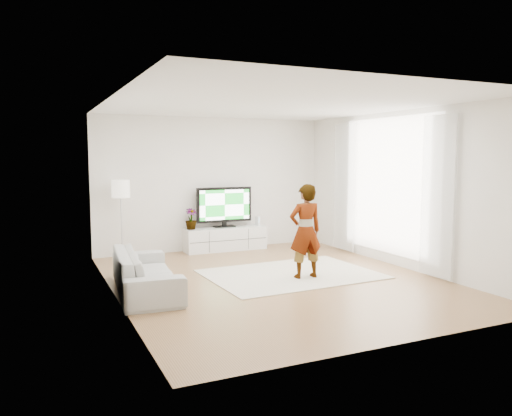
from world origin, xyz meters
name	(u,v)px	position (x,y,z in m)	size (l,w,h in m)	color
floor	(276,280)	(0.00, 0.00, 0.00)	(6.00, 6.00, 0.00)	#997045
ceiling	(276,104)	(0.00, 0.00, 2.80)	(6.00, 6.00, 0.00)	white
wall_left	(114,199)	(-2.50, 0.00, 1.40)	(0.02, 6.00, 2.80)	silver
wall_right	(401,189)	(2.50, 0.00, 1.40)	(0.02, 6.00, 2.80)	silver
wall_back	(213,184)	(0.00, 3.00, 1.40)	(5.00, 0.02, 2.80)	silver
wall_front	(406,214)	(0.00, -3.00, 1.40)	(5.00, 0.02, 2.80)	silver
window	(389,186)	(2.48, 0.30, 1.45)	(0.01, 2.60, 2.50)	white
curtain_near	(438,196)	(2.40, -1.00, 1.35)	(0.04, 0.70, 2.60)	white
curtain_far	(345,187)	(2.40, 1.60, 1.35)	(0.04, 0.70, 2.60)	white
media_console	(225,239)	(0.18, 2.76, 0.25)	(1.75, 0.50, 0.49)	silver
television	(224,206)	(0.18, 2.79, 0.95)	(1.22, 0.24, 0.85)	black
game_console	(258,221)	(0.95, 2.76, 0.59)	(0.06, 0.15, 0.20)	white
potted_plant	(191,219)	(-0.56, 2.77, 0.71)	(0.24, 0.24, 0.43)	#3F7238
rug	(291,274)	(0.42, 0.24, 0.01)	(2.78, 2.00, 0.01)	beige
player	(305,231)	(0.50, -0.07, 0.78)	(0.56, 0.37, 1.53)	#334772
sofa	(146,272)	(-2.05, 0.17, 0.31)	(2.09, 0.82, 0.61)	#AAAAA5
floor_lamp	(121,192)	(-1.97, 2.70, 1.30)	(0.34, 0.34, 1.54)	silver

